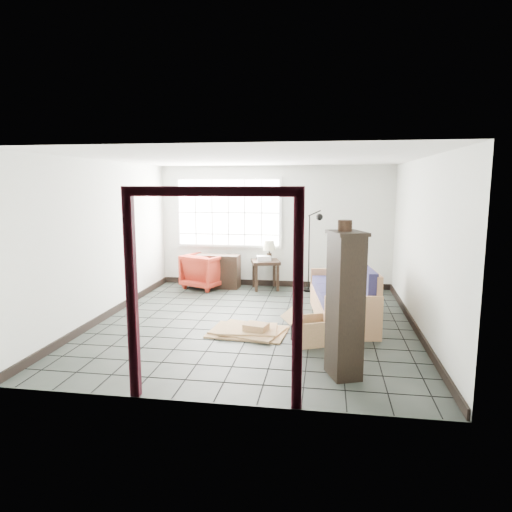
% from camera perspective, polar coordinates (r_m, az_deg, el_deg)
% --- Properties ---
extents(ground, '(5.50, 5.50, 0.00)m').
position_cam_1_polar(ground, '(7.43, -0.15, -8.37)').
color(ground, black).
rests_on(ground, ground).
extents(room_shell, '(5.02, 5.52, 2.61)m').
position_cam_1_polar(room_shell, '(7.14, -0.12, 4.68)').
color(room_shell, silver).
rests_on(room_shell, ground).
extents(window_panel, '(2.32, 0.08, 1.52)m').
position_cam_1_polar(window_panel, '(9.95, -3.44, 5.44)').
color(window_panel, silver).
rests_on(window_panel, ground).
extents(doorway_trim, '(1.80, 0.08, 2.20)m').
position_cam_1_polar(doorway_trim, '(4.52, -5.51, -1.76)').
color(doorway_trim, '#330B14').
rests_on(doorway_trim, ground).
extents(futon_sofa, '(1.09, 2.26, 0.96)m').
position_cam_1_polar(futon_sofa, '(7.68, 11.14, -5.26)').
color(futon_sofa, '#A66F4B').
rests_on(futon_sofa, ground).
extents(armchair, '(1.02, 0.99, 0.81)m').
position_cam_1_polar(armchair, '(9.84, -6.39, -1.64)').
color(armchair, maroon).
rests_on(armchair, ground).
extents(side_table, '(0.70, 0.70, 0.62)m').
position_cam_1_polar(side_table, '(9.64, 1.20, -1.19)').
color(side_table, black).
rests_on(side_table, ground).
extents(table_lamp, '(0.36, 0.36, 0.42)m').
position_cam_1_polar(table_lamp, '(9.63, 1.67, 1.21)').
color(table_lamp, black).
rests_on(table_lamp, side_table).
extents(projector, '(0.34, 0.30, 0.10)m').
position_cam_1_polar(projector, '(9.58, 0.97, -0.27)').
color(projector, silver).
rests_on(projector, side_table).
extents(floor_lamp, '(0.45, 0.41, 1.70)m').
position_cam_1_polar(floor_lamp, '(9.42, 7.22, 0.94)').
color(floor_lamp, black).
rests_on(floor_lamp, ground).
extents(console_shelf, '(0.93, 0.40, 0.71)m').
position_cam_1_polar(console_shelf, '(9.85, -4.75, -1.89)').
color(console_shelf, black).
rests_on(console_shelf, ground).
extents(tall_shelf, '(0.50, 0.56, 1.70)m').
position_cam_1_polar(tall_shelf, '(5.33, 11.07, -5.91)').
color(tall_shelf, black).
rests_on(tall_shelf, ground).
extents(pot, '(0.21, 0.21, 0.12)m').
position_cam_1_polar(pot, '(5.21, 11.05, 3.76)').
color(pot, black).
rests_on(pot, tall_shelf).
extents(open_box, '(0.97, 0.74, 0.50)m').
position_cam_1_polar(open_box, '(6.55, 7.28, -9.22)').
color(open_box, olive).
rests_on(open_box, ground).
extents(cardboard_pile, '(1.21, 0.99, 0.17)m').
position_cam_1_polar(cardboard_pile, '(6.95, -0.86, -9.24)').
color(cardboard_pile, olive).
rests_on(cardboard_pile, ground).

